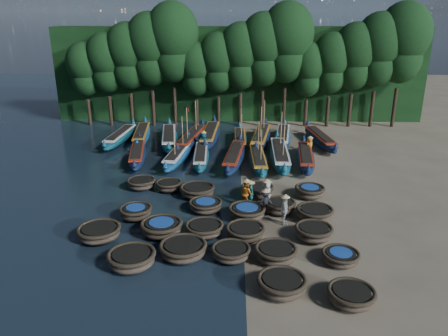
{
  "coord_description": "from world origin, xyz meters",
  "views": [
    {
      "loc": [
        -0.58,
        -25.43,
        11.58
      ],
      "look_at": [
        -1.22,
        3.03,
        1.3
      ],
      "focal_mm": 35.0,
      "sensor_mm": 36.0,
      "label": 1
    }
  ],
  "objects_px": {
    "coracle_21": "(169,185)",
    "long_boat_14": "(240,139)",
    "coracle_19": "(315,213)",
    "coracle_22": "(197,191)",
    "coracle_18": "(280,206)",
    "fisherman_0": "(267,193)",
    "long_boat_5": "(234,157)",
    "coracle_12": "(204,229)",
    "long_boat_16": "(283,137)",
    "fisherman_5": "(204,141)",
    "long_boat_4": "(201,156)",
    "long_boat_17": "(320,139)",
    "fisherman_4": "(285,209)",
    "fisherman_1": "(251,191)",
    "coracle_8": "(276,253)",
    "long_boat_9": "(120,137)",
    "long_boat_11": "(169,138)",
    "coracle_14": "(314,232)",
    "coracle_20": "(141,183)",
    "coracle_4": "(351,296)",
    "coracle_15": "(136,212)",
    "long_boat_12": "(191,139)",
    "coracle_7": "(231,252)",
    "coracle_24": "(310,191)",
    "coracle_6": "(183,249)",
    "long_boat_2": "(138,154)",
    "long_boat_13": "(210,135)",
    "fisherman_2": "(246,193)",
    "long_boat_7": "(280,155)",
    "long_boat_8": "(305,157)",
    "fisherman_6": "(310,146)",
    "coracle_11": "(162,227)",
    "coracle_5": "(132,259)",
    "long_boat_15": "(261,137)",
    "long_boat_3": "(178,155)",
    "coracle_10": "(99,232)",
    "coracle_9": "(341,257)",
    "coracle_3": "(282,284)",
    "coracle_17": "(247,212)",
    "coracle_16": "(206,205)",
    "coracle_13": "(245,232)",
    "long_boat_6": "(258,159)",
    "long_boat_10": "(142,135)"
  },
  "relations": [
    {
      "from": "long_boat_12",
      "to": "coracle_22",
      "type": "bearing_deg",
      "value": -73.03
    },
    {
      "from": "coracle_22",
      "to": "fisherman_5",
      "type": "bearing_deg",
      "value": 91.28
    },
    {
      "from": "coracle_20",
      "to": "long_boat_11",
      "type": "distance_m",
      "value": 10.72
    },
    {
      "from": "fisherman_1",
      "to": "coracle_6",
      "type": "bearing_deg",
      "value": 129.27
    },
    {
      "from": "long_boat_15",
      "to": "long_boat_3",
      "type": "bearing_deg",
      "value": -134.86
    },
    {
      "from": "coracle_19",
      "to": "coracle_22",
      "type": "bearing_deg",
      "value": 155.28
    },
    {
      "from": "coracle_12",
      "to": "long_boat_16",
      "type": "height_order",
      "value": "long_boat_16"
    },
    {
      "from": "coracle_5",
      "to": "coracle_21",
      "type": "height_order",
      "value": "coracle_5"
    },
    {
      "from": "long_boat_13",
      "to": "fisherman_2",
      "type": "distance_m",
      "value": 14.73
    },
    {
      "from": "coracle_9",
      "to": "long_boat_14",
      "type": "xyz_separation_m",
      "value": [
        -4.62,
        20.03,
        0.13
      ]
    },
    {
      "from": "coracle_24",
      "to": "fisherman_2",
      "type": "relative_size",
      "value": 1.15
    },
    {
      "from": "coracle_19",
      "to": "long_boat_7",
      "type": "bearing_deg",
      "value": 95.61
    },
    {
      "from": "long_boat_4",
      "to": "long_boat_17",
      "type": "height_order",
      "value": "long_boat_17"
    },
    {
      "from": "coracle_18",
      "to": "fisherman_0",
      "type": "height_order",
      "value": "fisherman_0"
    },
    {
      "from": "coracle_21",
      "to": "coracle_14",
      "type": "bearing_deg",
      "value": -37.15
    },
    {
      "from": "coracle_3",
      "to": "coracle_13",
      "type": "relative_size",
      "value": 1.19
    },
    {
      "from": "coracle_11",
      "to": "long_boat_4",
      "type": "relative_size",
      "value": 0.37
    },
    {
      "from": "coracle_9",
      "to": "long_boat_14",
      "type": "relative_size",
      "value": 0.29
    },
    {
      "from": "long_boat_2",
      "to": "long_boat_16",
      "type": "xyz_separation_m",
      "value": [
        12.43,
        5.27,
        0.04
      ]
    },
    {
      "from": "coracle_3",
      "to": "coracle_17",
      "type": "bearing_deg",
      "value": 100.36
    },
    {
      "from": "coracle_15",
      "to": "long_boat_12",
      "type": "distance_m",
      "value": 15.07
    },
    {
      "from": "coracle_12",
      "to": "fisherman_1",
      "type": "relative_size",
      "value": 1.36
    },
    {
      "from": "coracle_4",
      "to": "coracle_15",
      "type": "distance_m",
      "value": 13.17
    },
    {
      "from": "coracle_20",
      "to": "long_boat_11",
      "type": "relative_size",
      "value": 0.24
    },
    {
      "from": "coracle_16",
      "to": "coracle_7",
      "type": "bearing_deg",
      "value": -73.66
    },
    {
      "from": "long_boat_4",
      "to": "long_boat_8",
      "type": "bearing_deg",
      "value": -3.69
    },
    {
      "from": "long_boat_16",
      "to": "long_boat_12",
      "type": "bearing_deg",
      "value": -165.05
    },
    {
      "from": "fisherman_4",
      "to": "fisherman_1",
      "type": "bearing_deg",
      "value": 34.8
    },
    {
      "from": "fisherman_4",
      "to": "long_boat_6",
      "type": "bearing_deg",
      "value": 7.03
    },
    {
      "from": "coracle_21",
      "to": "long_boat_14",
      "type": "bearing_deg",
      "value": 65.94
    },
    {
      "from": "long_boat_9",
      "to": "long_boat_17",
      "type": "distance_m",
      "value": 18.45
    },
    {
      "from": "long_boat_7",
      "to": "long_boat_8",
      "type": "bearing_deg",
      "value": -6.99
    },
    {
      "from": "coracle_10",
      "to": "coracle_12",
      "type": "bearing_deg",
      "value": 6.18
    },
    {
      "from": "coracle_8",
      "to": "long_boat_9",
      "type": "distance_m",
      "value": 23.86
    },
    {
      "from": "long_boat_7",
      "to": "fisherman_1",
      "type": "relative_size",
      "value": 5.34
    },
    {
      "from": "coracle_21",
      "to": "fisherman_5",
      "type": "distance_m",
      "value": 9.02
    },
    {
      "from": "coracle_18",
      "to": "long_boat_5",
      "type": "bearing_deg",
      "value": 106.88
    },
    {
      "from": "long_boat_7",
      "to": "long_boat_10",
      "type": "distance_m",
      "value": 13.8
    },
    {
      "from": "coracle_24",
      "to": "long_boat_5",
      "type": "bearing_deg",
      "value": 126.47
    },
    {
      "from": "coracle_7",
      "to": "coracle_24",
      "type": "relative_size",
      "value": 1.08
    },
    {
      "from": "coracle_11",
      "to": "long_boat_12",
      "type": "bearing_deg",
      "value": 89.81
    },
    {
      "from": "coracle_3",
      "to": "coracle_17",
      "type": "xyz_separation_m",
      "value": [
        -1.31,
        7.18,
        -0.0
      ]
    },
    {
      "from": "long_boat_11",
      "to": "coracle_19",
      "type": "bearing_deg",
      "value": -62.68
    },
    {
      "from": "coracle_14",
      "to": "fisherman_6",
      "type": "distance_m",
      "value": 14.58
    },
    {
      "from": "coracle_22",
      "to": "coracle_15",
      "type": "bearing_deg",
      "value": -135.29
    },
    {
      "from": "coracle_7",
      "to": "coracle_16",
      "type": "height_order",
      "value": "coracle_16"
    },
    {
      "from": "long_boat_13",
      "to": "fisherman_4",
      "type": "bearing_deg",
      "value": -70.22
    },
    {
      "from": "long_boat_16",
      "to": "long_boat_8",
      "type": "bearing_deg",
      "value": -70.52
    },
    {
      "from": "coracle_11",
      "to": "long_boat_9",
      "type": "relative_size",
      "value": 0.34
    },
    {
      "from": "fisherman_1",
      "to": "fisherman_2",
      "type": "bearing_deg",
      "value": 115.18
    }
  ]
}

